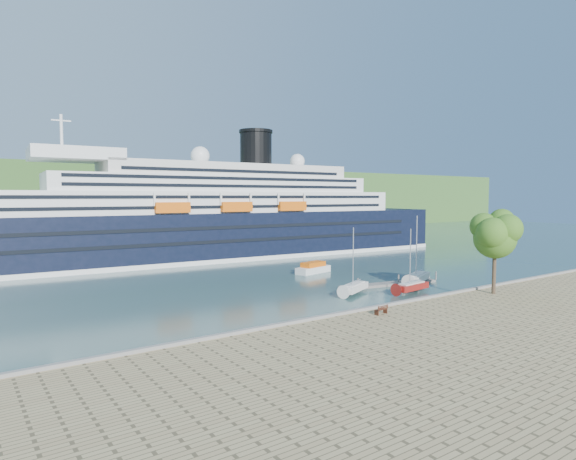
% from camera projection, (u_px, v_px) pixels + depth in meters
% --- Properties ---
extents(ground, '(400.00, 400.00, 0.00)m').
position_uv_depth(ground, '(436.00, 304.00, 59.59)').
color(ground, '#2D514F').
rests_on(ground, ground).
extents(far_hillside, '(400.00, 50.00, 24.00)m').
position_uv_depth(far_hillside, '(113.00, 200.00, 177.24)').
color(far_hillside, '#366026').
rests_on(far_hillside, ground).
extents(quay_coping, '(220.00, 0.50, 0.30)m').
position_uv_depth(quay_coping, '(438.00, 295.00, 59.34)').
color(quay_coping, slate).
rests_on(quay_coping, promenade).
extents(cruise_ship, '(126.90, 25.82, 28.30)m').
position_uv_depth(cruise_ship, '(201.00, 193.00, 101.77)').
color(cruise_ship, black).
rests_on(cruise_ship, ground).
extents(park_bench, '(1.71, 0.80, 1.07)m').
position_uv_depth(park_bench, '(381.00, 309.00, 50.40)').
color(park_bench, '#4D2416').
rests_on(park_bench, promenade).
extents(promenade_tree, '(7.03, 7.03, 11.64)m').
position_uv_depth(promenade_tree, '(495.00, 248.00, 60.78)').
color(promenade_tree, '#345D18').
rests_on(promenade_tree, promenade).
extents(floating_pontoon, '(16.60, 4.89, 0.37)m').
position_uv_depth(floating_pontoon, '(389.00, 284.00, 72.40)').
color(floating_pontoon, gray).
rests_on(floating_pontoon, ground).
extents(sailboat_white_near, '(6.94, 4.57, 8.76)m').
position_uv_depth(sailboat_white_near, '(354.00, 262.00, 65.63)').
color(sailboat_white_near, silver).
rests_on(sailboat_white_near, ground).
extents(sailboat_red, '(6.78, 2.63, 8.53)m').
position_uv_depth(sailboat_red, '(412.00, 262.00, 66.46)').
color(sailboat_red, maroon).
rests_on(sailboat_red, ground).
extents(sailboat_white_far, '(7.94, 5.08, 9.98)m').
position_uv_depth(sailboat_white_far, '(417.00, 252.00, 72.92)').
color(sailboat_white_far, silver).
rests_on(sailboat_white_far, ground).
extents(tender_launch, '(7.41, 3.93, 1.95)m').
position_uv_depth(tender_launch, '(313.00, 267.00, 83.99)').
color(tender_launch, '#E75E0D').
rests_on(tender_launch, ground).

